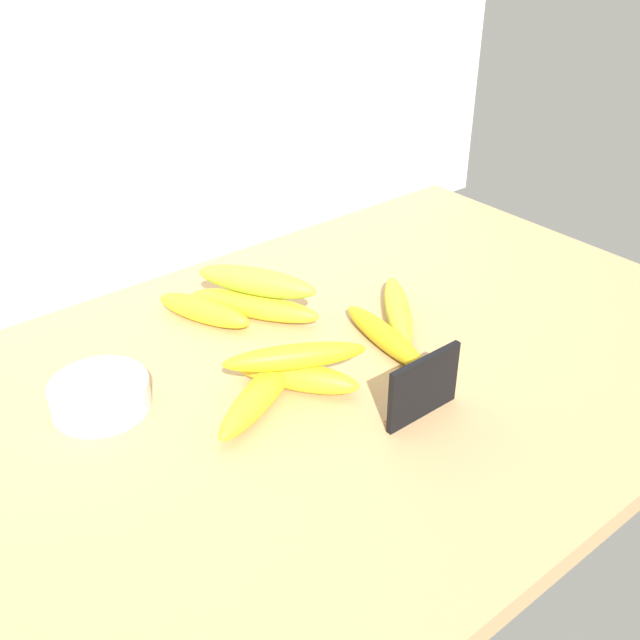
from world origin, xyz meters
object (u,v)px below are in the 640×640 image
at_px(chalkboard_sign, 423,389).
at_px(banana_0, 204,310).
at_px(fruit_bowl, 100,395).
at_px(banana_3, 262,392).
at_px(banana_5, 384,336).
at_px(banana_2, 297,376).
at_px(banana_6, 256,281).
at_px(banana_1, 398,311).
at_px(banana_7, 295,357).
at_px(banana_4, 254,306).

relative_size(chalkboard_sign, banana_0, 0.70).
xyz_separation_m(fruit_bowl, banana_3, (0.16, -0.12, 0.00)).
bearing_deg(banana_5, banana_0, 126.54).
height_order(chalkboard_sign, banana_5, chalkboard_sign).
relative_size(banana_2, banana_3, 0.83).
xyz_separation_m(chalkboard_sign, banana_0, (-0.09, 0.35, -0.02)).
bearing_deg(banana_6, banana_2, -109.84).
bearing_deg(banana_1, banana_3, -172.21).
bearing_deg(banana_5, banana_3, -179.52).
relative_size(chalkboard_sign, banana_2, 0.67).
bearing_deg(fruit_bowl, chalkboard_sign, -41.27).
bearing_deg(banana_3, fruit_bowl, 142.47).
xyz_separation_m(banana_3, banana_7, (0.05, -0.01, 0.04)).
bearing_deg(chalkboard_sign, fruit_bowl, 138.73).
relative_size(banana_6, banana_7, 1.02).
xyz_separation_m(fruit_bowl, banana_0, (0.20, 0.09, 0.00)).
distance_m(chalkboard_sign, banana_3, 0.19).
bearing_deg(fruit_bowl, banana_4, 12.32).
bearing_deg(fruit_bowl, banana_0, 24.82).
distance_m(banana_5, banana_6, 0.20).
relative_size(banana_1, banana_5, 1.08).
bearing_deg(banana_7, banana_2, 43.07).
bearing_deg(banana_4, chalkboard_sign, -85.59).
bearing_deg(banana_2, banana_5, 0.73).
height_order(chalkboard_sign, banana_7, chalkboard_sign).
bearing_deg(banana_5, fruit_bowl, 161.91).
bearing_deg(banana_0, banana_6, -28.50).
bearing_deg(banana_7, banana_3, 172.46).
bearing_deg(banana_0, banana_1, -39.22).
relative_size(banana_0, banana_3, 0.79).
relative_size(banana_1, banana_4, 0.97).
height_order(banana_5, banana_7, banana_7).
xyz_separation_m(banana_0, banana_4, (0.06, -0.04, 0.00)).
xyz_separation_m(banana_0, banana_6, (0.07, -0.04, 0.04)).
distance_m(fruit_bowl, banana_5, 0.38).
bearing_deg(banana_7, banana_6, 69.01).
relative_size(banana_0, banana_4, 0.77).
xyz_separation_m(banana_2, banana_4, (0.06, 0.18, -0.00)).
height_order(banana_1, banana_5, banana_1).
xyz_separation_m(chalkboard_sign, banana_5, (0.07, 0.14, -0.02)).
xyz_separation_m(banana_1, banana_7, (-0.22, -0.04, 0.04)).
bearing_deg(banana_7, banana_4, 70.35).
distance_m(banana_2, banana_4, 0.19).
xyz_separation_m(banana_1, banana_4, (-0.15, 0.14, 0.00)).
xyz_separation_m(banana_1, banana_2, (-0.21, -0.04, 0.00)).
xyz_separation_m(banana_4, banana_7, (-0.07, -0.19, 0.04)).
xyz_separation_m(banana_0, banana_5, (0.16, -0.21, -0.00)).
bearing_deg(banana_0, banana_5, -53.46).
distance_m(banana_1, banana_6, 0.21).
relative_size(banana_0, banana_6, 0.85).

